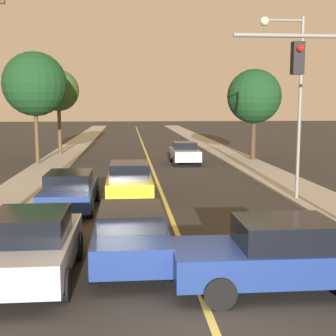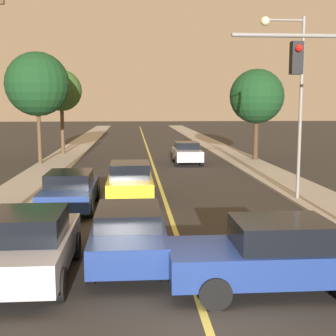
% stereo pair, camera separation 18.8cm
% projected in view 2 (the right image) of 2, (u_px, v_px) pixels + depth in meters
% --- Properties ---
extents(ground_plane, '(200.00, 200.00, 0.00)m').
position_uv_depth(ground_plane, '(205.00, 320.00, 8.65)').
color(ground_plane, '#2D2B28').
extents(road_surface, '(10.23, 80.00, 0.01)m').
position_uv_depth(road_surface, '(147.00, 146.00, 44.21)').
color(road_surface, '#2D2B28').
rests_on(road_surface, ground).
extents(sidewalk_left, '(2.50, 80.00, 0.12)m').
position_uv_depth(sidewalk_left, '(79.00, 146.00, 43.73)').
color(sidewalk_left, '#9E998E').
rests_on(sidewalk_left, ground).
extents(sidewalk_right, '(2.50, 80.00, 0.12)m').
position_uv_depth(sidewalk_right, '(213.00, 145.00, 44.68)').
color(sidewalk_right, '#9E998E').
rests_on(sidewalk_right, ground).
extents(car_near_lane_front, '(1.90, 4.73, 1.43)m').
position_uv_depth(car_near_lane_front, '(129.00, 231.00, 11.84)').
color(car_near_lane_front, navy).
rests_on(car_near_lane_front, ground).
extents(car_near_lane_second, '(1.98, 4.70, 1.53)m').
position_uv_depth(car_near_lane_second, '(130.00, 180.00, 19.89)').
color(car_near_lane_second, gold).
rests_on(car_near_lane_second, ground).
extents(car_outer_lane_front, '(1.97, 4.20, 1.60)m').
position_uv_depth(car_outer_lane_front, '(29.00, 244.00, 10.59)').
color(car_outer_lane_front, '#A5A8B2').
rests_on(car_outer_lane_front, ground).
extents(car_outer_lane_second, '(1.96, 4.69, 1.46)m').
position_uv_depth(car_outer_lane_second, '(70.00, 190.00, 17.67)').
color(car_outer_lane_second, navy).
rests_on(car_outer_lane_second, ground).
extents(car_far_oncoming, '(1.84, 3.94, 1.45)m').
position_uv_depth(car_far_oncoming, '(187.00, 153.00, 31.19)').
color(car_far_oncoming, '#A5A8B2').
rests_on(car_far_oncoming, ground).
extents(car_crossing_right, '(4.47, 1.95, 1.55)m').
position_uv_depth(car_crossing_right, '(274.00, 255.00, 9.97)').
color(car_crossing_right, navy).
rests_on(car_crossing_right, ground).
extents(streetlamp_right, '(1.81, 0.36, 7.27)m').
position_uv_depth(streetlamp_right, '(292.00, 84.00, 18.68)').
color(streetlamp_right, slate).
rests_on(streetlamp_right, ground).
extents(tree_left_near, '(4.10, 4.10, 7.17)m').
position_uv_depth(tree_left_near, '(37.00, 84.00, 29.92)').
color(tree_left_near, '#4C3823').
rests_on(tree_left_near, ground).
extents(tree_left_far, '(3.15, 3.15, 6.45)m').
position_uv_depth(tree_left_far, '(61.00, 91.00, 35.85)').
color(tree_left_far, '#4C3823').
rests_on(tree_left_far, ground).
extents(tree_right_near, '(3.73, 3.73, 6.24)m').
position_uv_depth(tree_right_near, '(257.00, 97.00, 32.14)').
color(tree_right_near, '#3D2B1C').
rests_on(tree_right_near, ground).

